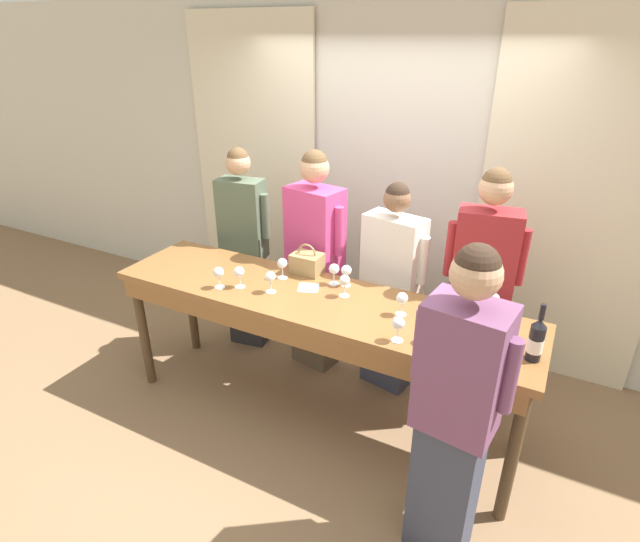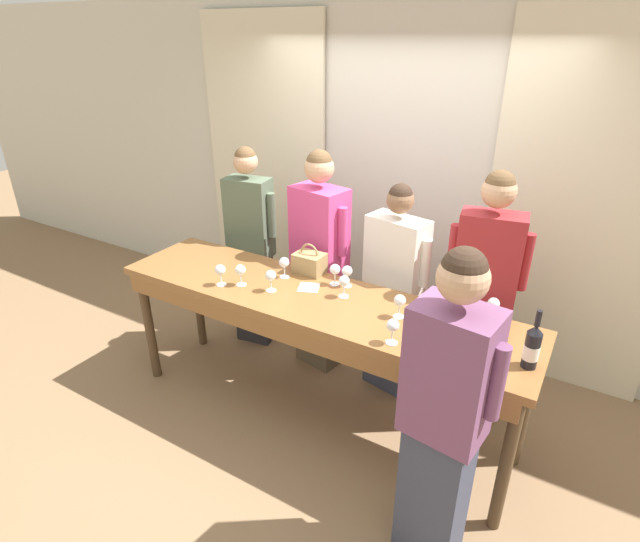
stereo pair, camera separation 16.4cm
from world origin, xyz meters
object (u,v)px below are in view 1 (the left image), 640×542
(wine_glass_front_left, at_px, (346,271))
(wine_glass_front_right, at_px, (345,281))
(wine_glass_front_mid, at_px, (219,273))
(guest_striped_shirt, at_px, (479,295))
(guest_pink_top, at_px, (315,262))
(wine_glass_center_mid, at_px, (493,300))
(wine_glass_by_bottle, at_px, (402,299))
(host_pouring, at_px, (455,410))
(guest_cream_sweater, at_px, (391,289))
(wine_glass_back_mid, at_px, (334,270))
(wine_glass_near_host, at_px, (282,264))
(wine_glass_back_right, at_px, (435,326))
(tasting_bar, at_px, (313,311))
(wine_glass_center_right, at_px, (239,273))
(wine_bottle, at_px, (536,340))
(guest_olive_jacket, at_px, (244,248))
(handbag, at_px, (307,263))
(wine_glass_center_left, at_px, (398,324))
(wine_glass_back_left, at_px, (270,277))

(wine_glass_front_left, height_order, wine_glass_front_right, same)
(wine_glass_front_mid, height_order, guest_striped_shirt, guest_striped_shirt)
(wine_glass_front_left, height_order, guest_pink_top, guest_pink_top)
(wine_glass_center_mid, height_order, wine_glass_by_bottle, same)
(wine_glass_front_left, relative_size, host_pouring, 0.08)
(guest_striped_shirt, bearing_deg, guest_cream_sweater, 180.00)
(wine_glass_back_mid, bearing_deg, guest_cream_sweater, 52.84)
(wine_glass_near_host, relative_size, guest_striped_shirt, 0.08)
(wine_glass_front_left, bearing_deg, wine_glass_back_right, -29.34)
(tasting_bar, xyz_separation_m, wine_glass_center_right, (-0.50, -0.09, 0.21))
(wine_bottle, bearing_deg, wine_glass_front_mid, -176.96)
(wine_glass_by_bottle, relative_size, guest_pink_top, 0.08)
(wine_glass_back_mid, height_order, guest_striped_shirt, guest_striped_shirt)
(guest_olive_jacket, bearing_deg, wine_glass_back_mid, -20.23)
(wine_glass_center_mid, xyz_separation_m, wine_glass_by_bottle, (-0.48, -0.24, -0.00))
(wine_bottle, height_order, wine_glass_near_host, wine_bottle)
(wine_glass_near_host, bearing_deg, handbag, 55.70)
(wine_glass_center_right, bearing_deg, guest_pink_top, 74.58)
(wine_bottle, xyz_separation_m, guest_pink_top, (-1.63, 0.66, -0.18))
(wine_glass_front_right, relative_size, guest_striped_shirt, 0.08)
(wine_glass_front_right, xyz_separation_m, host_pouring, (0.89, -0.68, -0.16))
(host_pouring, bearing_deg, guest_olive_jacket, 150.06)
(guest_pink_top, height_order, guest_cream_sweater, guest_pink_top)
(guest_olive_jacket, height_order, host_pouring, host_pouring)
(wine_glass_front_right, relative_size, wine_glass_center_left, 1.00)
(host_pouring, bearing_deg, wine_glass_center_mid, 90.38)
(wine_glass_center_left, height_order, host_pouring, host_pouring)
(handbag, distance_m, wine_glass_front_mid, 0.62)
(wine_glass_front_mid, height_order, guest_cream_sweater, guest_cream_sweater)
(wine_glass_front_right, height_order, wine_glass_by_bottle, same)
(wine_glass_near_host, bearing_deg, guest_olive_jacket, 145.18)
(wine_glass_back_mid, xyz_separation_m, wine_glass_by_bottle, (0.54, -0.18, -0.00))
(handbag, xyz_separation_m, wine_glass_back_right, (1.04, -0.45, 0.03))
(wine_glass_center_left, xyz_separation_m, wine_glass_near_host, (-0.96, 0.37, 0.00))
(wine_glass_by_bottle, bearing_deg, wine_glass_center_mid, 26.68)
(handbag, relative_size, wine_glass_front_left, 1.47)
(guest_striped_shirt, bearing_deg, host_pouring, -83.58)
(guest_pink_top, bearing_deg, wine_glass_by_bottle, -31.91)
(handbag, bearing_deg, wine_glass_front_left, -9.55)
(guest_cream_sweater, bearing_deg, wine_glass_back_mid, -127.16)
(wine_glass_center_left, relative_size, wine_glass_center_right, 1.00)
(wine_glass_center_mid, height_order, wine_glass_back_mid, same)
(wine_glass_front_left, relative_size, wine_glass_center_mid, 1.00)
(wine_glass_near_host, height_order, guest_olive_jacket, guest_olive_jacket)
(handbag, relative_size, guest_striped_shirt, 0.12)
(handbag, height_order, wine_glass_back_left, handbag)
(wine_glass_center_mid, xyz_separation_m, guest_striped_shirt, (-0.13, 0.30, -0.14))
(wine_glass_by_bottle, xyz_separation_m, guest_olive_jacket, (-1.54, 0.55, -0.18))
(wine_glass_front_right, relative_size, wine_glass_back_mid, 1.00)
(wine_glass_front_left, relative_size, wine_glass_front_mid, 1.00)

